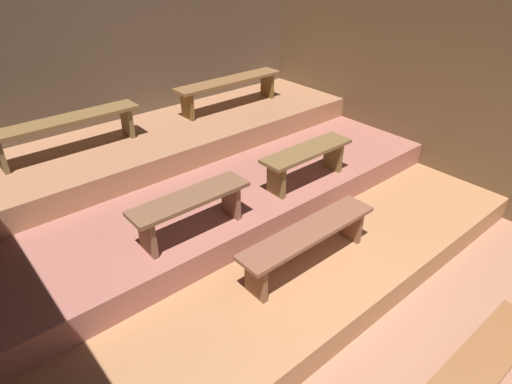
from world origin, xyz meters
name	(u,v)px	position (x,y,z in m)	size (l,w,h in m)	color
ground	(268,259)	(0.00, 2.69, -0.04)	(6.15, 6.18, 0.08)	#A16C52
wall_back	(132,75)	(0.00, 5.41, 1.37)	(6.15, 0.06, 2.74)	brown
wall_right	(428,82)	(2.70, 2.69, 1.37)	(0.06, 6.18, 2.74)	brown
platform_lower	(229,218)	(0.00, 3.38, 0.14)	(5.35, 4.01, 0.28)	#AD744A
platform_middle	(198,178)	(0.00, 3.98, 0.42)	(5.35, 2.80, 0.28)	#A76254
platform_upper	(166,139)	(0.00, 4.68, 0.70)	(5.35, 1.41, 0.28)	#AD7551
bench_floor_center	(479,369)	(0.05, 0.48, 0.31)	(1.45, 0.31, 0.40)	brown
bench_lower_center	(309,237)	(-0.03, 2.11, 0.59)	(1.51, 0.31, 0.40)	brown
bench_middle_left	(191,205)	(-0.76, 2.91, 0.86)	(1.16, 0.31, 0.40)	brown
bench_middle_right	(307,157)	(0.76, 2.91, 0.86)	(1.16, 0.31, 0.40)	brown
bench_upper_left	(66,125)	(-1.15, 4.80, 1.16)	(1.66, 0.31, 0.40)	brown
bench_upper_right	(230,85)	(1.15, 4.80, 1.16)	(1.66, 0.31, 0.40)	brown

